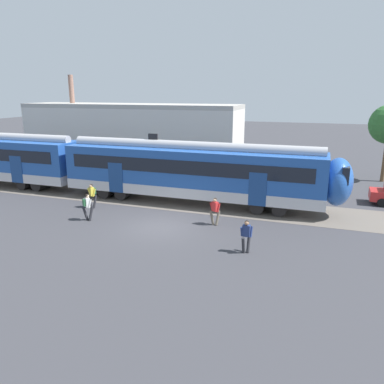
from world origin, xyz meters
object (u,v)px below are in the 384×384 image
at_px(pedestrian_white, 87,205).
at_px(pedestrian_red, 215,209).
at_px(commuter_train, 84,164).
at_px(pedestrian_yellow, 92,194).
at_px(pedestrian_navy, 246,234).

distance_m(pedestrian_white, pedestrian_red, 7.68).
bearing_deg(pedestrian_red, pedestrian_white, -166.84).
relative_size(commuter_train, pedestrian_yellow, 22.83).
distance_m(pedestrian_red, pedestrian_navy, 4.09).
xyz_separation_m(pedestrian_yellow, pedestrian_white, (1.17, -2.28, 0.00)).
height_order(pedestrian_yellow, pedestrian_red, same).
distance_m(pedestrian_white, pedestrian_navy, 10.06).
bearing_deg(pedestrian_white, pedestrian_red, 13.16).
relative_size(pedestrian_yellow, pedestrian_navy, 1.00).
bearing_deg(pedestrian_white, pedestrian_yellow, 117.20).
bearing_deg(pedestrian_white, commuter_train, 125.31).
bearing_deg(pedestrian_red, commuter_train, 161.43).
bearing_deg(pedestrian_navy, commuter_train, 152.89).
xyz_separation_m(pedestrian_yellow, pedestrian_red, (8.66, -0.53, 0.00)).
distance_m(commuter_train, pedestrian_navy, 15.67).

